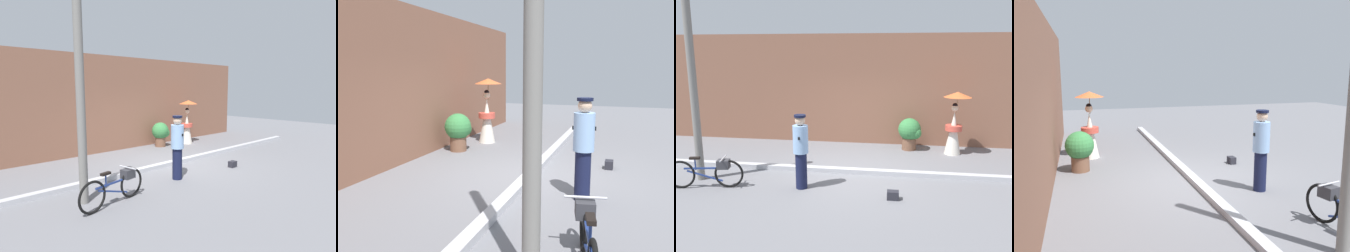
% 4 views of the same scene
% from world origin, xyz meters
% --- Properties ---
extents(ground_plane, '(30.00, 30.00, 0.00)m').
position_xyz_m(ground_plane, '(0.00, 0.00, 0.00)').
color(ground_plane, slate).
extents(building_wall, '(14.00, 0.40, 3.63)m').
position_xyz_m(building_wall, '(0.00, 3.22, 1.81)').
color(building_wall, brown).
rests_on(building_wall, ground_plane).
extents(sidewalk_curb, '(14.00, 0.20, 0.12)m').
position_xyz_m(sidewalk_curb, '(0.00, 0.00, 0.06)').
color(sidewalk_curb, '#B2B2B7').
rests_on(sidewalk_curb, ground_plane).
extents(bicycle_near_officer, '(1.71, 0.52, 0.74)m').
position_xyz_m(bicycle_near_officer, '(-3.05, -1.46, 0.39)').
color(bicycle_near_officer, black).
rests_on(bicycle_near_officer, ground_plane).
extents(person_officer, '(0.34, 0.38, 1.70)m').
position_xyz_m(person_officer, '(-0.96, -1.15, 0.91)').
color(person_officer, '#141938').
rests_on(person_officer, ground_plane).
extents(person_with_parasol, '(0.80, 0.80, 1.90)m').
position_xyz_m(person_with_parasol, '(2.85, 2.13, 0.95)').
color(person_with_parasol, silver).
rests_on(person_with_parasol, ground_plane).
extents(potted_plant_by_door, '(0.72, 0.70, 1.01)m').
position_xyz_m(potted_plant_by_door, '(1.58, 2.42, 0.58)').
color(potted_plant_by_door, brown).
rests_on(potted_plant_by_door, ground_plane).
extents(backpack_on_pavement, '(0.25, 0.17, 0.18)m').
position_xyz_m(backpack_on_pavement, '(1.11, -1.47, 0.10)').
color(backpack_on_pavement, '#26262D').
rests_on(backpack_on_pavement, ground_plane).
extents(utility_pole, '(0.18, 0.18, 4.80)m').
position_xyz_m(utility_pole, '(-3.54, -0.98, 2.40)').
color(utility_pole, slate).
rests_on(utility_pole, ground_plane).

